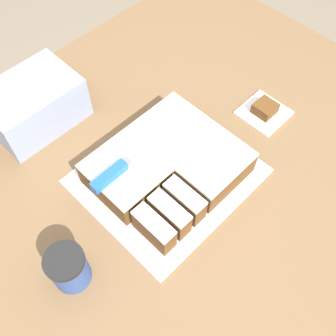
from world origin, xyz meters
name	(u,v)px	position (x,y,z in m)	size (l,w,h in m)	color
ground_plane	(169,285)	(0.00, 0.00, 0.00)	(8.00, 8.00, 0.00)	#7F705B
countertop	(169,246)	(0.00, 0.00, 0.46)	(1.40, 1.10, 0.91)	brown
cake_board	(168,177)	(-0.01, 0.00, 0.91)	(0.38, 0.34, 0.01)	silver
cake	(168,165)	(0.00, 0.00, 0.95)	(0.31, 0.27, 0.07)	brown
knife	(120,168)	(-0.10, 0.05, 1.00)	(0.28, 0.02, 0.02)	silver
coffee_cup	(69,268)	(-0.31, -0.03, 0.96)	(0.08, 0.08, 0.10)	#334C8C
paper_napkin	(264,113)	(0.31, -0.04, 0.91)	(0.12, 0.12, 0.01)	white
brownie	(265,108)	(0.31, -0.04, 0.93)	(0.05, 0.05, 0.03)	brown
storage_box	(34,105)	(-0.12, 0.36, 0.97)	(0.23, 0.16, 0.12)	#8C99B2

